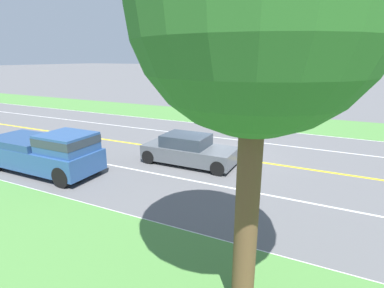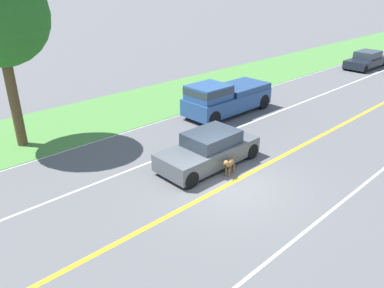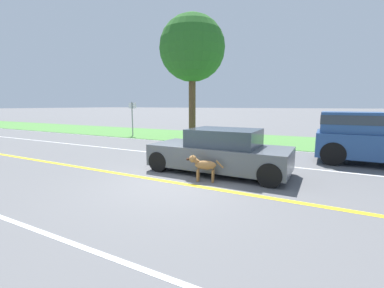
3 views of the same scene
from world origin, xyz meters
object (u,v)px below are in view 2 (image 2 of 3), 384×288
object	(u,v)px
dog	(229,164)
pickup_truck	(225,97)
car_trailing_near	(366,60)
ego_car	(209,150)

from	to	relation	value
dog	pickup_truck	size ratio (longest dim) A/B	0.20
dog	car_trailing_near	distance (m)	23.09
car_trailing_near	ego_car	bearing A→B (deg)	98.50
ego_car	dog	distance (m)	1.19
ego_car	car_trailing_near	xyz separation A→B (m)	(3.37, -22.57, -0.02)
pickup_truck	car_trailing_near	size ratio (longest dim) A/B	1.17
dog	pickup_truck	bearing A→B (deg)	-61.90
dog	pickup_truck	distance (m)	7.16
dog	pickup_truck	xyz separation A→B (m)	(4.92, -5.18, 0.49)
pickup_truck	dog	bearing A→B (deg)	133.52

